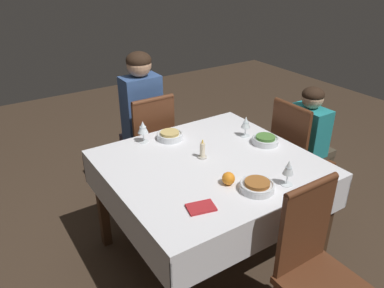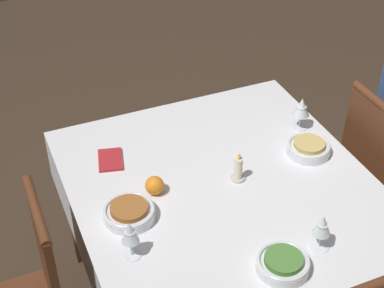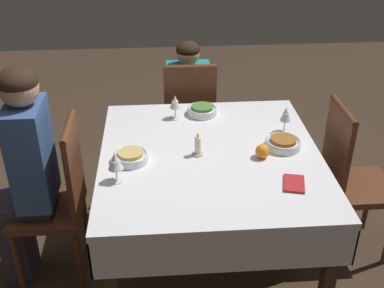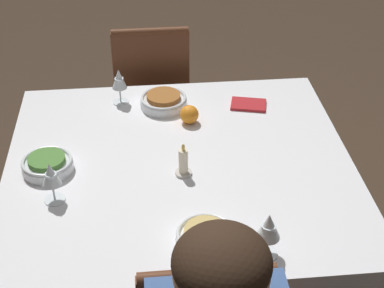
{
  "view_description": "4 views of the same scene",
  "coord_description": "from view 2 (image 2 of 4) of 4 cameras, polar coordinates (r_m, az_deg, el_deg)",
  "views": [
    {
      "loc": [
        1.2,
        1.64,
        1.92
      ],
      "look_at": [
        0.07,
        -0.09,
        0.87
      ],
      "focal_mm": 35.0,
      "sensor_mm": 36.0,
      "label": 1
    },
    {
      "loc": [
        -1.56,
        0.79,
        2.28
      ],
      "look_at": [
        0.09,
        0.09,
        0.93
      ],
      "focal_mm": 55.0,
      "sensor_mm": 36.0,
      "label": 2
    },
    {
      "loc": [
        2.15,
        -0.26,
        2.08
      ],
      "look_at": [
        0.03,
        -0.1,
        0.84
      ],
      "focal_mm": 45.0,
      "sensor_mm": 36.0,
      "label": 3
    },
    {
      "loc": [
        -0.12,
        -1.69,
        2.02
      ],
      "look_at": [
        0.04,
        -0.02,
        0.86
      ],
      "focal_mm": 55.0,
      "sensor_mm": 36.0,
      "label": 4
    }
  ],
  "objects": [
    {
      "name": "dining_table",
      "position": [
        2.37,
        2.96,
        -5.57
      ],
      "size": [
        1.24,
        1.16,
        0.76
      ],
      "color": "silver",
      "rests_on": "ground_plane"
    },
    {
      "name": "chair_south",
      "position": [
        2.85,
        17.84,
        -2.95
      ],
      "size": [
        0.38,
        0.38,
        0.97
      ],
      "color": "#562D19",
      "rests_on": "ground_plane"
    },
    {
      "name": "bowl_south",
      "position": [
        2.5,
        11.25,
        -0.36
      ],
      "size": [
        0.18,
        0.18,
        0.06
      ],
      "color": "silver",
      "rests_on": "dining_table"
    },
    {
      "name": "wine_glass_south",
      "position": [
        2.6,
        10.57,
        3.45
      ],
      "size": [
        0.07,
        0.07,
        0.15
      ],
      "color": "white",
      "rests_on": "dining_table"
    },
    {
      "name": "bowl_west",
      "position": [
        2.01,
        8.75,
        -11.41
      ],
      "size": [
        0.18,
        0.18,
        0.06
      ],
      "color": "silver",
      "rests_on": "dining_table"
    },
    {
      "name": "wine_glass_west",
      "position": [
        2.05,
        12.52,
        -7.8
      ],
      "size": [
        0.07,
        0.07,
        0.15
      ],
      "color": "white",
      "rests_on": "dining_table"
    },
    {
      "name": "bowl_north",
      "position": [
        2.17,
        -6.1,
        -6.6
      ],
      "size": [
        0.19,
        0.19,
        0.06
      ],
      "color": "silver",
      "rests_on": "dining_table"
    },
    {
      "name": "wine_glass_north",
      "position": [
        1.98,
        -6.03,
        -8.64
      ],
      "size": [
        0.07,
        0.07,
        0.15
      ],
      "color": "white",
      "rests_on": "dining_table"
    },
    {
      "name": "candle_centerpiece",
      "position": [
        2.32,
        4.51,
        -2.56
      ],
      "size": [
        0.06,
        0.06,
        0.13
      ],
      "color": "beige",
      "rests_on": "dining_table"
    },
    {
      "name": "orange_fruit",
      "position": [
        2.26,
        -3.65,
        -4.03
      ],
      "size": [
        0.07,
        0.07,
        0.07
      ],
      "primitive_type": "sphere",
      "color": "orange",
      "rests_on": "dining_table"
    },
    {
      "name": "napkin_red_folded",
      "position": [
        2.45,
        -7.93,
        -1.53
      ],
      "size": [
        0.16,
        0.13,
        0.01
      ],
      "rotation": [
        0.0,
        0.0,
        -0.24
      ],
      "color": "#AD2328",
      "rests_on": "dining_table"
    }
  ]
}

